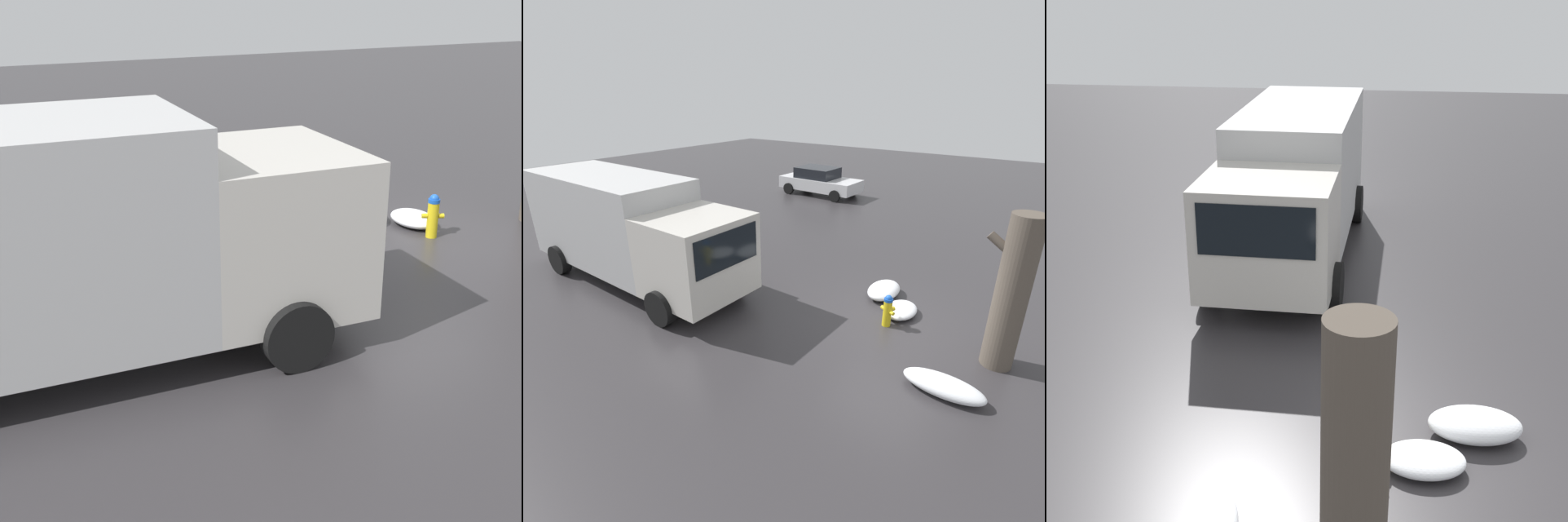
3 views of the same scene
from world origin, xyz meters
TOP-DOWN VIEW (x-y plane):
  - ground_plane at (0.00, 0.00)m, footprint 60.00×60.00m
  - fire_hydrant at (-0.00, -0.00)m, footprint 0.41×0.33m
  - tree_trunk at (-2.45, 0.07)m, footprint 0.95×0.62m
  - delivery_truck at (7.18, 1.95)m, footprint 7.63×2.78m
  - parked_car at (8.45, -10.62)m, footprint 4.36×2.14m
  - snow_pile_by_hydrant at (-0.09, -0.69)m, footprint 0.76×1.06m
  - snow_pile_curbside at (-1.84, 1.66)m, footprint 1.53×0.61m
  - snow_pile_by_tree at (0.67, -1.39)m, footprint 0.79×1.25m

SIDE VIEW (x-z plane):
  - ground_plane at x=0.00m, z-range 0.00..0.00m
  - snow_pile_by_hydrant at x=-0.09m, z-range 0.00..0.27m
  - snow_pile_curbside at x=-1.84m, z-range 0.00..0.35m
  - snow_pile_by_tree at x=0.67m, z-range 0.00..0.37m
  - fire_hydrant at x=0.00m, z-range 0.01..0.83m
  - parked_car at x=8.45m, z-range 0.02..1.47m
  - tree_trunk at x=-2.45m, z-range 0.02..3.26m
  - delivery_truck at x=7.18m, z-range 0.13..3.20m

